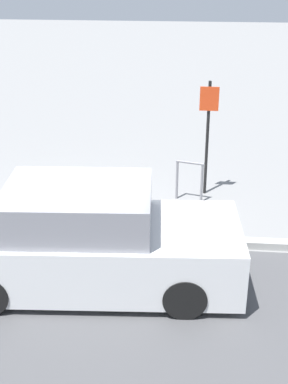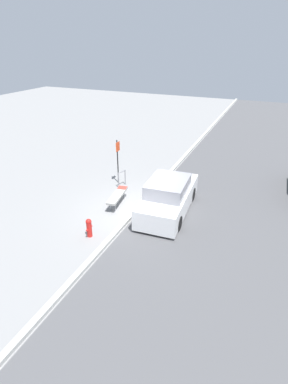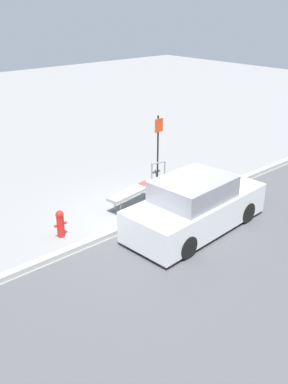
% 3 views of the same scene
% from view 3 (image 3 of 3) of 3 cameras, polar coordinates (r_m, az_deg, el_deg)
% --- Properties ---
extents(ground_plane, '(60.00, 60.00, 0.00)m').
position_cam_3_polar(ground_plane, '(12.46, 0.64, -3.67)').
color(ground_plane, gray).
extents(curb, '(60.00, 0.20, 0.13)m').
position_cam_3_polar(curb, '(12.43, 0.64, -3.40)').
color(curb, '#A8A8A3').
rests_on(curb, ground_plane).
extents(bench, '(1.80, 0.67, 0.52)m').
position_cam_3_polar(bench, '(13.10, -1.66, -0.02)').
color(bench, '#99999E').
rests_on(bench, ground_plane).
extents(bike_rack, '(0.55, 0.18, 0.83)m').
position_cam_3_polar(bike_rack, '(14.65, 1.92, 2.84)').
color(bike_rack, gray).
rests_on(bike_rack, ground_plane).
extents(sign_post, '(0.36, 0.08, 2.30)m').
position_cam_3_polar(sign_post, '(14.81, 1.89, 6.70)').
color(sign_post, black).
rests_on(sign_post, ground_plane).
extents(fire_hydrant, '(0.36, 0.22, 0.77)m').
position_cam_3_polar(fire_hydrant, '(11.62, -11.10, -4.06)').
color(fire_hydrant, red).
rests_on(fire_hydrant, ground_plane).
extents(parked_car_near, '(4.39, 1.98, 1.54)m').
position_cam_3_polar(parked_car_near, '(11.74, 6.89, -1.94)').
color(parked_car_near, black).
rests_on(parked_car_near, ground_plane).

